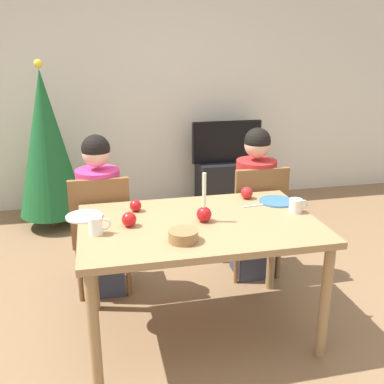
{
  "coord_description": "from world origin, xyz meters",
  "views": [
    {
      "loc": [
        -0.57,
        -2.35,
        1.75
      ],
      "look_at": [
        0.0,
        0.2,
        0.87
      ],
      "focal_mm": 41.52,
      "sensor_mm": 36.0,
      "label": 1
    }
  ],
  "objects": [
    {
      "name": "chair_right",
      "position": [
        0.59,
        0.61,
        0.51
      ],
      "size": [
        0.4,
        0.4,
        0.9
      ],
      "color": "brown",
      "rests_on": "ground"
    },
    {
      "name": "back_wall",
      "position": [
        0.0,
        2.6,
        1.3
      ],
      "size": [
        6.4,
        0.1,
        2.6
      ],
      "primitive_type": "cube",
      "color": "beige",
      "rests_on": "ground"
    },
    {
      "name": "dining_table",
      "position": [
        0.0,
        0.0,
        0.67
      ],
      "size": [
        1.4,
        0.9,
        0.75
      ],
      "color": "#99754C",
      "rests_on": "ground"
    },
    {
      "name": "ground_plane",
      "position": [
        0.0,
        0.0,
        0.0
      ],
      "size": [
        7.68,
        7.68,
        0.0
      ],
      "primitive_type": "plane",
      "color": "brown"
    },
    {
      "name": "apple_near_candle",
      "position": [
        -0.35,
        0.26,
        0.79
      ],
      "size": [
        0.07,
        0.07,
        0.07
      ],
      "primitive_type": "sphere",
      "color": "#B71315",
      "rests_on": "dining_table"
    },
    {
      "name": "plate_left",
      "position": [
        -0.66,
        0.22,
        0.76
      ],
      "size": [
        0.22,
        0.22,
        0.01
      ],
      "primitive_type": "cylinder",
      "color": "silver",
      "rests_on": "dining_table"
    },
    {
      "name": "apple_by_left_plate",
      "position": [
        -0.41,
        0.02,
        0.79
      ],
      "size": [
        0.09,
        0.09,
        0.09
      ],
      "primitive_type": "sphere",
      "color": "red",
      "rests_on": "dining_table"
    },
    {
      "name": "fork_right",
      "position": [
        0.42,
        0.18,
        0.75
      ],
      "size": [
        0.18,
        0.04,
        0.01
      ],
      "primitive_type": "cube",
      "rotation": [
        0.0,
        0.0,
        0.12
      ],
      "color": "silver",
      "rests_on": "dining_table"
    },
    {
      "name": "bowl_walnuts",
      "position": [
        -0.15,
        -0.24,
        0.78
      ],
      "size": [
        0.16,
        0.16,
        0.06
      ],
      "primitive_type": "cylinder",
      "color": "olive",
      "rests_on": "dining_table"
    },
    {
      "name": "plate_right",
      "position": [
        0.58,
        0.22,
        0.76
      ],
      "size": [
        0.23,
        0.23,
        0.01
      ],
      "primitive_type": "cylinder",
      "color": "teal",
      "rests_on": "dining_table"
    },
    {
      "name": "person_right_child",
      "position": [
        0.59,
        0.64,
        0.57
      ],
      "size": [
        0.3,
        0.3,
        1.17
      ],
      "color": "#33384C",
      "rests_on": "ground"
    },
    {
      "name": "christmas_tree",
      "position": [
        -1.02,
        2.01,
        0.84
      ],
      "size": [
        0.63,
        0.63,
        1.62
      ],
      "color": "brown",
      "rests_on": "ground"
    },
    {
      "name": "person_left_child",
      "position": [
        -0.57,
        0.64,
        0.57
      ],
      "size": [
        0.3,
        0.3,
        1.17
      ],
      "color": "#33384C",
      "rests_on": "ground"
    },
    {
      "name": "mug_left",
      "position": [
        -0.59,
        -0.05,
        0.8
      ],
      "size": [
        0.12,
        0.08,
        0.1
      ],
      "color": "white",
      "rests_on": "dining_table"
    },
    {
      "name": "apple_by_right_mug",
      "position": [
        0.41,
        0.33,
        0.79
      ],
      "size": [
        0.08,
        0.08,
        0.08
      ],
      "primitive_type": "sphere",
      "color": "red",
      "rests_on": "dining_table"
    },
    {
      "name": "tv_stand",
      "position": [
        0.87,
        2.3,
        0.24
      ],
      "size": [
        0.64,
        0.4,
        0.48
      ],
      "primitive_type": "cube",
      "color": "black",
      "rests_on": "ground"
    },
    {
      "name": "chair_left",
      "position": [
        -0.57,
        0.61,
        0.51
      ],
      "size": [
        0.4,
        0.4,
        0.9
      ],
      "color": "brown",
      "rests_on": "ground"
    },
    {
      "name": "candle_centerpiece",
      "position": [
        0.03,
        0.0,
        0.81
      ],
      "size": [
        0.09,
        0.09,
        0.3
      ],
      "color": "red",
      "rests_on": "dining_table"
    },
    {
      "name": "tv",
      "position": [
        0.87,
        2.3,
        0.71
      ],
      "size": [
        0.79,
        0.05,
        0.46
      ],
      "color": "black",
      "rests_on": "tv_stand"
    },
    {
      "name": "mug_right",
      "position": [
        0.62,
        0.02,
        0.79
      ],
      "size": [
        0.12,
        0.08,
        0.09
      ],
      "color": "silver",
      "rests_on": "dining_table"
    }
  ]
}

